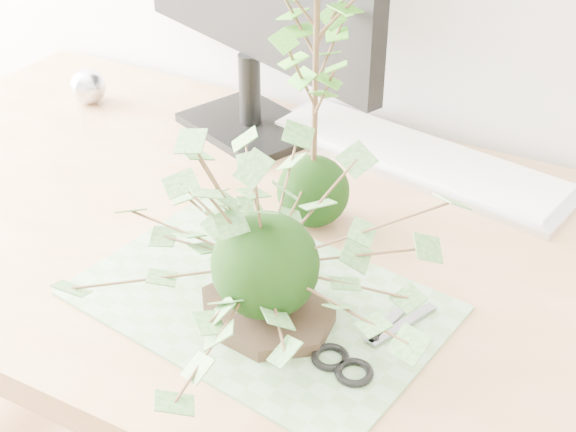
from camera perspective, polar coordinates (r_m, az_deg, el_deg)
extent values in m
cube|color=tan|center=(0.99, 5.69, -4.26)|extent=(1.60, 0.70, 0.04)
cube|color=tan|center=(1.74, -13.75, -1.62)|extent=(0.06, 0.06, 0.70)
cube|color=#669059|center=(0.91, -1.98, -6.03)|extent=(0.43, 0.32, 0.00)
cylinder|color=black|center=(0.88, -1.56, -6.91)|extent=(0.18, 0.18, 0.01)
sphere|color=black|center=(0.84, -1.63, -3.51)|extent=(0.11, 0.11, 0.11)
sphere|color=black|center=(1.02, 1.80, 1.78)|extent=(0.09, 0.09, 0.09)
cylinder|color=#503822|center=(0.96, 1.94, 8.66)|extent=(0.01, 0.01, 0.23)
cube|color=silver|center=(1.19, 9.04, 4.04)|extent=(0.49, 0.22, 0.01)
cube|color=white|center=(1.19, 9.08, 4.43)|extent=(0.46, 0.19, 0.01)
cube|color=black|center=(1.27, -2.66, 6.41)|extent=(0.25, 0.21, 0.01)
cylinder|color=black|center=(1.24, -2.74, 9.00)|extent=(0.03, 0.03, 0.11)
sphere|color=silver|center=(1.39, -14.03, 8.95)|extent=(0.06, 0.06, 0.06)
cube|color=gray|center=(0.89, 6.65, -7.07)|extent=(0.03, 0.10, 0.00)
cube|color=gray|center=(0.89, 7.50, -7.34)|extent=(0.05, 0.09, 0.00)
torus|color=black|center=(0.83, 3.55, -10.46)|extent=(0.05, 0.05, 0.01)
torus|color=black|center=(0.82, 5.59, -11.16)|extent=(0.05, 0.05, 0.01)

